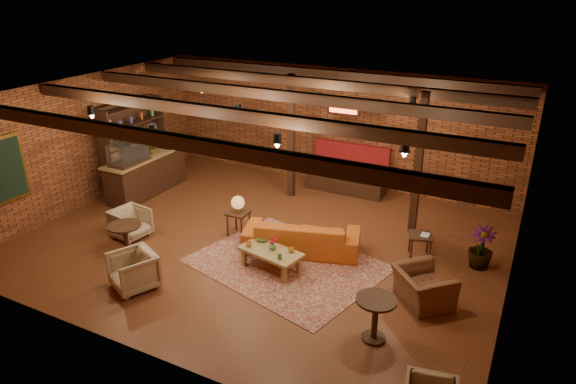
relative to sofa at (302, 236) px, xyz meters
The scene contains 28 objects.
floor 1.02m from the sofa, behind, with size 10.00×10.00×0.00m, color #3C1A0F.
ceiling 3.00m from the sofa, behind, with size 10.00×8.00×0.02m, color black.
wall_back 4.29m from the sofa, 103.46° to the left, with size 10.00×0.02×3.20m, color brown.
wall_front 4.31m from the sofa, 103.38° to the right, with size 10.00×0.02×3.20m, color brown.
wall_left 6.08m from the sofa, behind, with size 0.02×8.00×3.20m, color brown.
wall_right 4.23m from the sofa, ahead, with size 0.02×8.00×3.20m, color brown.
ceiling_beams 2.89m from the sofa, behind, with size 9.80×6.40×0.22m, color black, non-canonical shape.
ceiling_pipe 3.11m from the sofa, 121.00° to the left, with size 0.12×0.12×9.60m, color black.
post_left 3.27m from the sofa, 120.99° to the left, with size 0.16×0.16×3.20m, color black.
post_right 2.99m from the sofa, 47.12° to the left, with size 0.16×0.16×3.20m, color black.
service_counter 5.17m from the sofa, 168.94° to the left, with size 0.80×2.50×1.60m, color black, non-canonical shape.
plant_counter 5.17m from the sofa, 166.52° to the left, with size 0.35×0.39×0.30m, color #337F33.
shelving_hutch 5.63m from the sofa, 168.72° to the left, with size 0.52×2.00×2.40m, color black, non-canonical shape.
chalkboard_menu 6.44m from the sofa, 158.55° to the right, with size 0.08×0.96×1.46m, color black.
banquette 3.56m from the sofa, 95.72° to the left, with size 2.10×0.70×1.00m, color maroon, non-canonical shape.
service_sign 3.69m from the sofa, 96.54° to the left, with size 0.86×0.06×0.30m, color #FC3919.
ceiling_spotlights 2.68m from the sofa, behind, with size 6.40×4.40×0.28m, color black, non-canonical shape.
rug 0.74m from the sofa, 91.10° to the right, with size 3.55×2.72×0.01m, color maroon.
sofa is the anchor object (origin of this frame).
coffee_table 0.98m from the sofa, 103.24° to the right, with size 1.34×0.85×0.68m.
side_table_lamp 1.62m from the sofa, behind, with size 0.45×0.45×0.93m.
round_table_left 3.64m from the sofa, 149.97° to the right, with size 0.67×0.67×0.70m.
armchair_a 3.84m from the sofa, 162.43° to the right, with size 0.71×0.67×0.73m, color beige.
armchair_b 3.45m from the sofa, 128.94° to the right, with size 0.76×0.71×0.78m, color beige.
armchair_right 2.81m from the sofa, 14.89° to the right, with size 0.98×0.63×0.85m, color brown.
side_table_book 2.44m from the sofa, 20.91° to the left, with size 0.59×0.59×0.54m.
round_table_right 3.08m from the sofa, 42.32° to the right, with size 0.65×0.65×0.76m.
plant_tall 3.71m from the sofa, 16.30° to the left, with size 1.46×1.46×2.61m, color #4C7F4C.
Camera 1 is at (5.05, -8.65, 5.38)m, focal length 32.00 mm.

